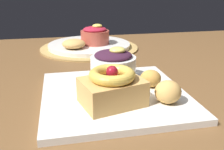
{
  "coord_description": "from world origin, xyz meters",
  "views": [
    {
      "loc": [
        -0.12,
        -0.58,
        0.94
      ],
      "look_at": [
        -0.02,
        -0.11,
        0.77
      ],
      "focal_mm": 40.99,
      "sensor_mm": 36.0,
      "label": 1
    }
  ],
  "objects_px": {
    "cake_slice": "(112,88)",
    "back_plate": "(89,45)",
    "fritter_front": "(168,92)",
    "back_ramekin": "(95,35)",
    "berry_ramekin": "(113,65)",
    "back_pastry": "(74,44)",
    "fritter_middle": "(151,78)",
    "front_plate": "(114,95)"
  },
  "relations": [
    {
      "from": "front_plate",
      "to": "cake_slice",
      "type": "xyz_separation_m",
      "value": [
        -0.01,
        -0.05,
        0.04
      ]
    },
    {
      "from": "back_plate",
      "to": "back_pastry",
      "type": "xyz_separation_m",
      "value": [
        -0.06,
        -0.06,
        0.02
      ]
    },
    {
      "from": "fritter_front",
      "to": "cake_slice",
      "type": "bearing_deg",
      "value": 170.64
    },
    {
      "from": "cake_slice",
      "to": "fritter_middle",
      "type": "distance_m",
      "value": 0.11
    },
    {
      "from": "berry_ramekin",
      "to": "back_pastry",
      "type": "height_order",
      "value": "berry_ramekin"
    },
    {
      "from": "front_plate",
      "to": "cake_slice",
      "type": "relative_size",
      "value": 2.29
    },
    {
      "from": "berry_ramekin",
      "to": "back_ramekin",
      "type": "distance_m",
      "value": 0.33
    },
    {
      "from": "fritter_front",
      "to": "fritter_middle",
      "type": "xyz_separation_m",
      "value": [
        -0.0,
        0.08,
        -0.0
      ]
    },
    {
      "from": "back_ramekin",
      "to": "back_pastry",
      "type": "distance_m",
      "value": 0.09
    },
    {
      "from": "fritter_front",
      "to": "back_ramekin",
      "type": "xyz_separation_m",
      "value": [
        -0.06,
        0.46,
        0.01
      ]
    },
    {
      "from": "cake_slice",
      "to": "back_pastry",
      "type": "relative_size",
      "value": 1.64
    },
    {
      "from": "cake_slice",
      "to": "back_plate",
      "type": "bearing_deg",
      "value": 88.01
    },
    {
      "from": "berry_ramekin",
      "to": "back_pastry",
      "type": "relative_size",
      "value": 1.35
    },
    {
      "from": "cake_slice",
      "to": "back_ramekin",
      "type": "height_order",
      "value": "back_ramekin"
    },
    {
      "from": "berry_ramekin",
      "to": "fritter_front",
      "type": "bearing_deg",
      "value": -61.74
    },
    {
      "from": "front_plate",
      "to": "back_ramekin",
      "type": "bearing_deg",
      "value": 86.91
    },
    {
      "from": "back_pastry",
      "to": "cake_slice",
      "type": "bearing_deg",
      "value": -84.26
    },
    {
      "from": "front_plate",
      "to": "back_ramekin",
      "type": "relative_size",
      "value": 2.88
    },
    {
      "from": "back_pastry",
      "to": "fritter_middle",
      "type": "bearing_deg",
      "value": -68.46
    },
    {
      "from": "back_plate",
      "to": "back_ramekin",
      "type": "bearing_deg",
      "value": -20.81
    },
    {
      "from": "berry_ramekin",
      "to": "fritter_middle",
      "type": "distance_m",
      "value": 0.09
    },
    {
      "from": "berry_ramekin",
      "to": "back_ramekin",
      "type": "relative_size",
      "value": 1.03
    },
    {
      "from": "back_ramekin",
      "to": "fritter_middle",
      "type": "bearing_deg",
      "value": -81.58
    },
    {
      "from": "fritter_middle",
      "to": "back_ramekin",
      "type": "height_order",
      "value": "back_ramekin"
    },
    {
      "from": "fritter_front",
      "to": "back_plate",
      "type": "bearing_deg",
      "value": 99.83
    },
    {
      "from": "fritter_middle",
      "to": "back_plate",
      "type": "bearing_deg",
      "value": 101.08
    },
    {
      "from": "back_plate",
      "to": "front_plate",
      "type": "bearing_deg",
      "value": -90.22
    },
    {
      "from": "fritter_middle",
      "to": "back_pastry",
      "type": "bearing_deg",
      "value": 111.54
    },
    {
      "from": "cake_slice",
      "to": "berry_ramekin",
      "type": "relative_size",
      "value": 1.22
    },
    {
      "from": "cake_slice",
      "to": "fritter_front",
      "type": "xyz_separation_m",
      "value": [
        0.1,
        -0.02,
        -0.01
      ]
    },
    {
      "from": "front_plate",
      "to": "back_pastry",
      "type": "distance_m",
      "value": 0.35
    },
    {
      "from": "fritter_middle",
      "to": "back_pastry",
      "type": "xyz_separation_m",
      "value": [
        -0.13,
        0.33,
        0.0
      ]
    },
    {
      "from": "cake_slice",
      "to": "berry_ramekin",
      "type": "xyz_separation_m",
      "value": [
        0.03,
        0.11,
        0.0
      ]
    },
    {
      "from": "berry_ramekin",
      "to": "back_plate",
      "type": "distance_m",
      "value": 0.34
    },
    {
      "from": "cake_slice",
      "to": "back_plate",
      "type": "height_order",
      "value": "cake_slice"
    },
    {
      "from": "front_plate",
      "to": "fritter_front",
      "type": "distance_m",
      "value": 0.11
    },
    {
      "from": "back_plate",
      "to": "back_ramekin",
      "type": "xyz_separation_m",
      "value": [
        0.02,
        -0.01,
        0.03
      ]
    },
    {
      "from": "fritter_front",
      "to": "back_pastry",
      "type": "distance_m",
      "value": 0.43
    },
    {
      "from": "berry_ramekin",
      "to": "fritter_middle",
      "type": "relative_size",
      "value": 2.3
    },
    {
      "from": "berry_ramekin",
      "to": "back_pastry",
      "type": "bearing_deg",
      "value": 103.3
    },
    {
      "from": "cake_slice",
      "to": "back_pastry",
      "type": "xyz_separation_m",
      "value": [
        -0.04,
        0.39,
        -0.01
      ]
    },
    {
      "from": "berry_ramekin",
      "to": "fritter_front",
      "type": "distance_m",
      "value": 0.15
    }
  ]
}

